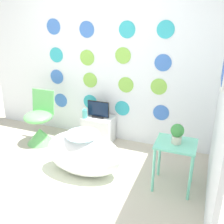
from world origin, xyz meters
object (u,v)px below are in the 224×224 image
Objects in this scene: potted_plant_left at (177,133)px; chair at (40,126)px; tv at (98,110)px; bathtub at (83,153)px; vase at (85,114)px.

chair is at bearing 170.11° from potted_plant_left.
chair reaches higher than tv.
chair reaches higher than bathtub.
tv is (-0.17, 0.87, 0.24)m from bathtub.
potted_plant_left reaches higher than vase.
tv is at bearing 23.36° from chair.
bathtub is at bearing -173.38° from potted_plant_left.
potted_plant_left is (1.12, 0.13, 0.43)m from bathtub.
potted_plant_left is (1.47, -0.63, 0.23)m from vase.
tv reaches higher than bathtub.
vase is 1.61m from potted_plant_left.
vase is (-0.18, -0.11, -0.04)m from tv.
chair is at bearing 153.73° from bathtub.
bathtub is 0.92m from tv.
vase is at bearing 156.73° from potted_plant_left.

